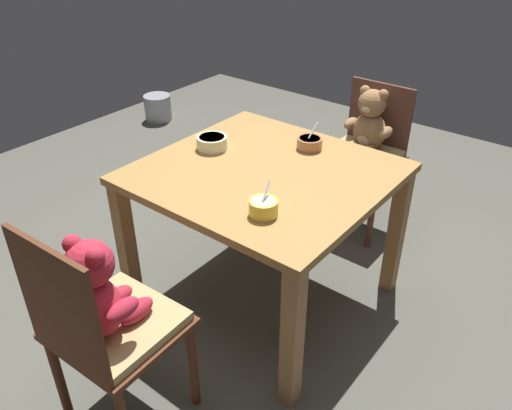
{
  "coord_description": "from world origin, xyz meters",
  "views": [
    {
      "loc": [
        -1.6,
        -1.2,
        1.76
      ],
      "look_at": [
        0.0,
        0.05,
        0.51
      ],
      "focal_mm": 36.13,
      "sensor_mm": 36.0,
      "label": 1
    }
  ],
  "objects": [
    {
      "name": "ground_plane",
      "position": [
        0.0,
        0.0,
        -0.02
      ],
      "size": [
        5.2,
        5.2,
        0.04
      ],
      "color": "#525248"
    },
    {
      "name": "dining_table",
      "position": [
        0.0,
        0.0,
        0.6
      ],
      "size": [
        0.98,
        1.03,
        0.71
      ],
      "color": "olive",
      "rests_on": "ground_plane"
    },
    {
      "name": "teddy_chair_near_right",
      "position": [
        0.9,
        -0.04,
        0.55
      ],
      "size": [
        0.38,
        0.42,
        0.85
      ],
      "rotation": [
        0.0,
        0.0,
        3.14
      ],
      "color": "#533126",
      "rests_on": "ground_plane"
    },
    {
      "name": "teddy_chair_near_left",
      "position": [
        -0.91,
        -0.01,
        0.56
      ],
      "size": [
        0.42,
        0.43,
        0.91
      ],
      "rotation": [
        0.0,
        0.0,
        0.04
      ],
      "color": "#532C19",
      "rests_on": "ground_plane"
    },
    {
      "name": "porridge_bowl_cream_far_center",
      "position": [
        0.02,
        0.33,
        0.74
      ],
      "size": [
        0.15,
        0.15,
        0.06
      ],
      "color": "beige",
      "rests_on": "dining_table"
    },
    {
      "name": "porridge_bowl_yellow_near_left",
      "position": [
        -0.29,
        -0.22,
        0.74
      ],
      "size": [
        0.12,
        0.11,
        0.12
      ],
      "color": "yellow",
      "rests_on": "dining_table"
    },
    {
      "name": "porridge_bowl_terracotta_near_right",
      "position": [
        0.3,
        -0.03,
        0.74
      ],
      "size": [
        0.13,
        0.12,
        0.11
      ],
      "color": "#B3704B",
      "rests_on": "dining_table"
    },
    {
      "name": "metal_pail",
      "position": [
        1.27,
        2.15,
        0.11
      ],
      "size": [
        0.23,
        0.23,
        0.22
      ],
      "primitive_type": "cylinder",
      "color": "#93969B",
      "rests_on": "ground_plane"
    }
  ]
}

